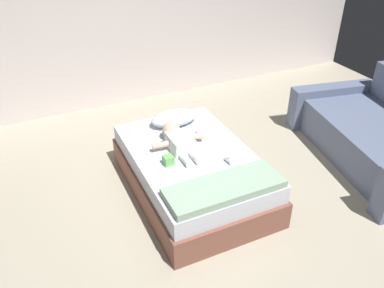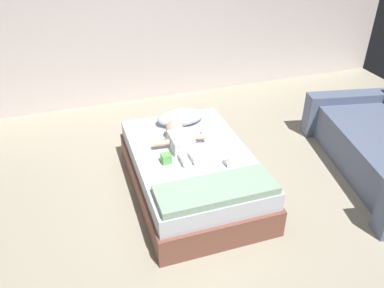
{
  "view_description": "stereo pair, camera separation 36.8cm",
  "coord_description": "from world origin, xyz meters",
  "px_view_note": "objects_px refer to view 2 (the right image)",
  "views": [
    {
      "loc": [
        -1.17,
        -2.09,
        2.52
      ],
      "look_at": [
        0.16,
        0.72,
        0.55
      ],
      "focal_mm": 36.82,
      "sensor_mm": 36.0,
      "label": 1
    },
    {
      "loc": [
        -0.82,
        -2.23,
        2.52
      ],
      "look_at": [
        0.16,
        0.72,
        0.55
      ],
      "focal_mm": 36.82,
      "sensor_mm": 36.0,
      "label": 2
    }
  ],
  "objects_px": {
    "toothbrush": "(200,134)",
    "toy_block": "(166,158)",
    "baby_bottle": "(227,162)",
    "pillow": "(180,117)",
    "baby": "(179,138)",
    "bed": "(192,172)"
  },
  "relations": [
    {
      "from": "toothbrush",
      "to": "toy_block",
      "type": "xyz_separation_m",
      "value": [
        -0.46,
        -0.36,
        0.04
      ]
    },
    {
      "from": "toothbrush",
      "to": "baby_bottle",
      "type": "height_order",
      "value": "baby_bottle"
    },
    {
      "from": "pillow",
      "to": "baby",
      "type": "bearing_deg",
      "value": -108.28
    },
    {
      "from": "toy_block",
      "to": "baby_bottle",
      "type": "xyz_separation_m",
      "value": [
        0.51,
        -0.21,
        -0.01
      ]
    },
    {
      "from": "toothbrush",
      "to": "baby_bottle",
      "type": "bearing_deg",
      "value": -84.41
    },
    {
      "from": "pillow",
      "to": "baby_bottle",
      "type": "height_order",
      "value": "pillow"
    },
    {
      "from": "baby",
      "to": "toothbrush",
      "type": "height_order",
      "value": "baby"
    },
    {
      "from": "bed",
      "to": "toothbrush",
      "type": "xyz_separation_m",
      "value": [
        0.19,
        0.29,
        0.24
      ]
    },
    {
      "from": "toothbrush",
      "to": "toy_block",
      "type": "distance_m",
      "value": 0.58
    },
    {
      "from": "toothbrush",
      "to": "toy_block",
      "type": "bearing_deg",
      "value": -141.71
    },
    {
      "from": "pillow",
      "to": "toy_block",
      "type": "relative_size",
      "value": 5.6
    },
    {
      "from": "baby",
      "to": "toy_block",
      "type": "distance_m",
      "value": 0.32
    },
    {
      "from": "baby",
      "to": "toy_block",
      "type": "bearing_deg",
      "value": -128.93
    },
    {
      "from": "toy_block",
      "to": "baby_bottle",
      "type": "bearing_deg",
      "value": -22.4
    },
    {
      "from": "pillow",
      "to": "baby",
      "type": "relative_size",
      "value": 0.8
    },
    {
      "from": "bed",
      "to": "baby",
      "type": "height_order",
      "value": "baby"
    },
    {
      "from": "bed",
      "to": "baby_bottle",
      "type": "xyz_separation_m",
      "value": [
        0.24,
        -0.29,
        0.26
      ]
    },
    {
      "from": "baby_bottle",
      "to": "toothbrush",
      "type": "bearing_deg",
      "value": 95.59
    },
    {
      "from": "toothbrush",
      "to": "baby_bottle",
      "type": "relative_size",
      "value": 1.35
    },
    {
      "from": "pillow",
      "to": "baby",
      "type": "distance_m",
      "value": 0.44
    },
    {
      "from": "bed",
      "to": "toy_block",
      "type": "distance_m",
      "value": 0.39
    },
    {
      "from": "baby",
      "to": "toy_block",
      "type": "height_order",
      "value": "baby"
    }
  ]
}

